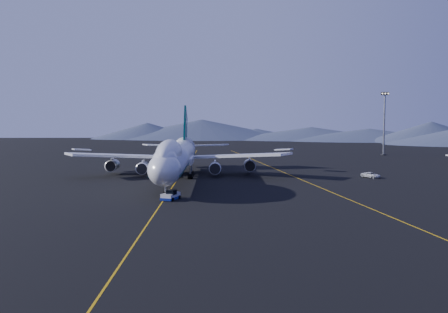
{
  "coord_description": "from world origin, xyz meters",
  "views": [
    {
      "loc": [
        10.72,
        -124.12,
        15.92
      ],
      "look_at": [
        11.8,
        -0.88,
        6.0
      ],
      "focal_mm": 40.0,
      "sensor_mm": 36.0,
      "label": 1
    }
  ],
  "objects_px": {
    "service_van": "(371,175)",
    "pushback_tug": "(171,196)",
    "boeing_747": "(177,157)",
    "floodlight_mast": "(384,123)"
  },
  "relations": [
    {
      "from": "pushback_tug",
      "to": "service_van",
      "type": "distance_m",
      "value": 59.42
    },
    {
      "from": "boeing_747",
      "to": "floodlight_mast",
      "type": "relative_size",
      "value": 2.8
    },
    {
      "from": "pushback_tug",
      "to": "boeing_747",
      "type": "bearing_deg",
      "value": 112.52
    },
    {
      "from": "boeing_747",
      "to": "service_van",
      "type": "xyz_separation_m",
      "value": [
        50.11,
        4.36,
        -5.11
      ]
    },
    {
      "from": "pushback_tug",
      "to": "floodlight_mast",
      "type": "relative_size",
      "value": 0.2
    },
    {
      "from": "service_van",
      "to": "pushback_tug",
      "type": "bearing_deg",
      "value": 175.66
    },
    {
      "from": "boeing_747",
      "to": "floodlight_mast",
      "type": "height_order",
      "value": "floodlight_mast"
    },
    {
      "from": "boeing_747",
      "to": "pushback_tug",
      "type": "bearing_deg",
      "value": -87.47
    },
    {
      "from": "boeing_747",
      "to": "service_van",
      "type": "height_order",
      "value": "boeing_747"
    },
    {
      "from": "boeing_747",
      "to": "service_van",
      "type": "bearing_deg",
      "value": 4.97
    }
  ]
}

